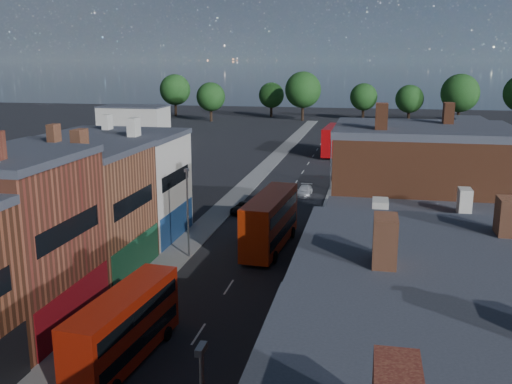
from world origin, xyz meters
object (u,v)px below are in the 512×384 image
at_px(bus_0, 124,326).
at_px(bus_1, 270,220).
at_px(bus_2, 333,140).
at_px(ped_1, 80,334).
at_px(car_2, 243,208).
at_px(car_3, 304,191).
at_px(ped_3, 315,272).

distance_m(bus_0, bus_1, 22.73).
relative_size(bus_2, ped_1, 6.72).
bearing_deg(ped_1, bus_0, -179.38).
relative_size(bus_1, ped_1, 6.39).
bearing_deg(ped_1, car_2, -80.24).
bearing_deg(bus_2, car_3, -89.28).
distance_m(bus_1, bus_2, 55.94).
distance_m(car_2, ped_1, 33.48).
xyz_separation_m(car_2, ped_3, (10.33, -20.11, 0.43)).
height_order(bus_0, ped_3, bus_0).
relative_size(bus_2, car_3, 2.88).
bearing_deg(bus_1, car_3, 92.34).
height_order(bus_1, car_3, bus_1).
bearing_deg(car_2, ped_3, -55.12).
bearing_deg(car_3, bus_2, 89.49).
height_order(bus_2, ped_3, bus_2).
height_order(bus_2, car_2, bus_2).
bearing_deg(bus_0, bus_1, 83.50).
height_order(bus_1, car_2, bus_1).
xyz_separation_m(car_3, ped_3, (4.40, -30.23, 0.41)).
height_order(ped_1, ped_3, ped_1).
xyz_separation_m(bus_1, car_2, (-5.30, 11.93, -2.15)).
bearing_deg(ped_3, car_2, 5.93).
bearing_deg(ped_1, car_3, -86.86).
distance_m(bus_2, car_3, 33.96).
xyz_separation_m(bus_0, car_3, (5.24, 44.30, -1.68)).
relative_size(car_3, ped_3, 2.37).
height_order(bus_1, bus_2, bus_2).
relative_size(bus_0, ped_3, 5.44).
xyz_separation_m(bus_1, ped_1, (-7.94, -21.44, -1.71)).
bearing_deg(bus_0, bus_2, 90.37).
xyz_separation_m(bus_1, ped_3, (5.03, -8.18, -1.72)).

